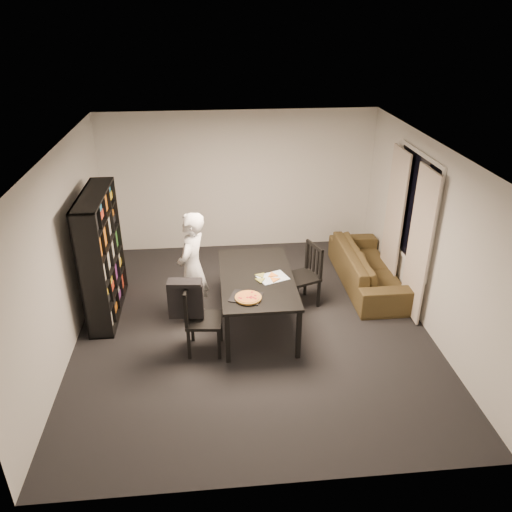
{
  "coord_description": "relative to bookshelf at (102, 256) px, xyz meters",
  "views": [
    {
      "loc": [
        -0.54,
        -6.08,
        4.22
      ],
      "look_at": [
        0.07,
        0.17,
        1.05
      ],
      "focal_mm": 35.0,
      "sensor_mm": 36.0,
      "label": 1
    }
  ],
  "objects": [
    {
      "name": "window_pane",
      "position": [
        4.64,
        -0.0,
        0.55
      ],
      "size": [
        0.02,
        1.4,
        1.6
      ],
      "primitive_type": "cube",
      "color": "black",
      "rests_on": "room"
    },
    {
      "name": "kitchen_towel",
      "position": [
        2.45,
        -0.59,
        -0.17
      ],
      "size": [
        0.48,
        0.42,
        0.01
      ],
      "primitive_type": "cube",
      "rotation": [
        0.0,
        0.0,
        0.36
      ],
      "color": "white",
      "rests_on": "dining_table"
    },
    {
      "name": "person",
      "position": [
        1.31,
        -0.33,
        -0.1
      ],
      "size": [
        0.6,
        0.72,
        1.69
      ],
      "primitive_type": "imported",
      "rotation": [
        0.0,
        0.0,
        -1.93
      ],
      "color": "white",
      "rests_on": "room"
    },
    {
      "name": "pizza_slices",
      "position": [
        2.36,
        -0.6,
        -0.16
      ],
      "size": [
        0.46,
        0.43,
        0.01
      ],
      "primitive_type": null,
      "rotation": [
        0.0,
        0.0,
        -0.38
      ],
      "color": "#B37238",
      "rests_on": "dining_table"
    },
    {
      "name": "window_frame",
      "position": [
        4.64,
        -0.0,
        0.55
      ],
      "size": [
        0.03,
        1.52,
        1.72
      ],
      "primitive_type": "cube",
      "color": "white",
      "rests_on": "room"
    },
    {
      "name": "baking_tray",
      "position": [
        2.03,
        -1.09,
        -0.17
      ],
      "size": [
        0.48,
        0.43,
        0.01
      ],
      "primitive_type": "cube",
      "rotation": [
        0.0,
        0.0,
        -0.33
      ],
      "color": "black",
      "rests_on": "dining_table"
    },
    {
      "name": "curtain_right",
      "position": [
        4.56,
        0.52,
        0.2
      ],
      "size": [
        0.03,
        0.7,
        2.25
      ],
      "primitive_type": "cube",
      "color": "beige",
      "rests_on": "room"
    },
    {
      "name": "pepperoni_pizza",
      "position": [
        2.05,
        -1.13,
        -0.15
      ],
      "size": [
        0.35,
        0.35,
        0.03
      ],
      "rotation": [
        0.0,
        0.0,
        -0.06
      ],
      "color": "#A67430",
      "rests_on": "dining_table"
    },
    {
      "name": "room",
      "position": [
        2.16,
        -0.6,
        0.35
      ],
      "size": [
        5.01,
        5.51,
        2.61
      ],
      "color": "black",
      "rests_on": "ground"
    },
    {
      "name": "sofa",
      "position": [
        4.19,
        0.42,
        -0.63
      ],
      "size": [
        0.85,
        2.16,
        0.63
      ],
      "primitive_type": "imported",
      "rotation": [
        0.0,
        0.0,
        1.57
      ],
      "color": "#403719",
      "rests_on": "room"
    },
    {
      "name": "chair_left",
      "position": [
        1.37,
        -1.11,
        -0.38
      ],
      "size": [
        0.5,
        0.5,
        1.0
      ],
      "rotation": [
        0.0,
        0.0,
        1.47
      ],
      "color": "black",
      "rests_on": "room"
    },
    {
      "name": "chair_right",
      "position": [
        3.05,
        -0.05,
        -0.39
      ],
      "size": [
        0.59,
        0.59,
        0.99
      ],
      "rotation": [
        0.0,
        0.0,
        -1.21
      ],
      "color": "black",
      "rests_on": "room"
    },
    {
      "name": "bookshelf",
      "position": [
        0.0,
        0.0,
        0.0
      ],
      "size": [
        0.35,
        1.5,
        1.9
      ],
      "primitive_type": "cube",
      "color": "black",
      "rests_on": "room"
    },
    {
      "name": "draped_jacket",
      "position": [
        1.24,
        -1.1,
        -0.13
      ],
      "size": [
        0.47,
        0.23,
        0.55
      ],
      "rotation": [
        0.0,
        0.0,
        1.47
      ],
      "color": "black",
      "rests_on": "chair_left"
    },
    {
      "name": "curtain_left",
      "position": [
        4.56,
        -0.52,
        0.2
      ],
      "size": [
        0.03,
        0.7,
        2.25
      ],
      "primitive_type": "cube",
      "color": "beige",
      "rests_on": "room"
    },
    {
      "name": "dining_table",
      "position": [
        2.22,
        -0.53,
        -0.24
      ],
      "size": [
        1.03,
        1.86,
        0.77
      ],
      "color": "black",
      "rests_on": "room"
    }
  ]
}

